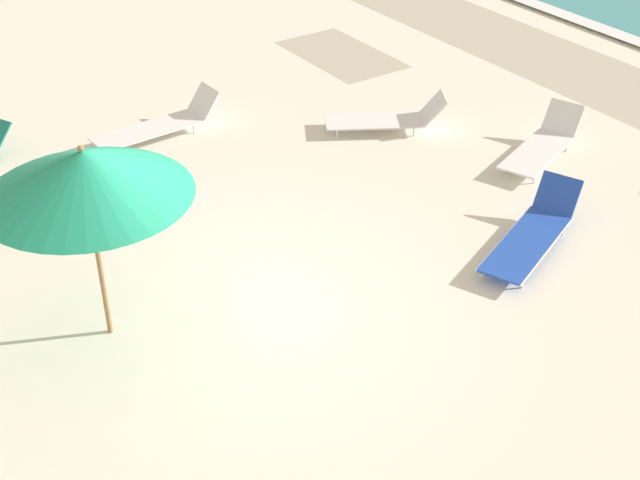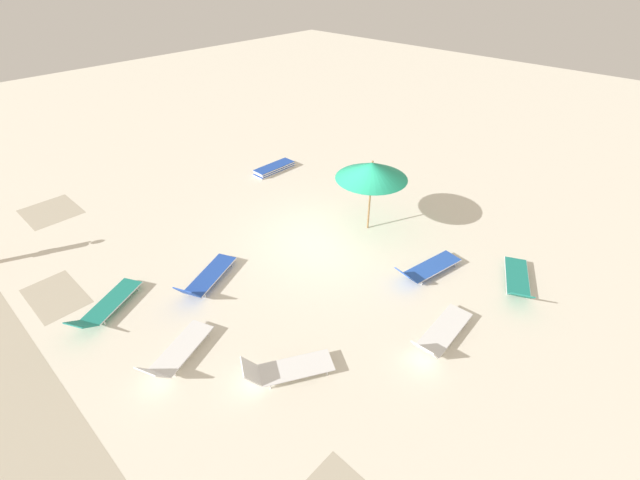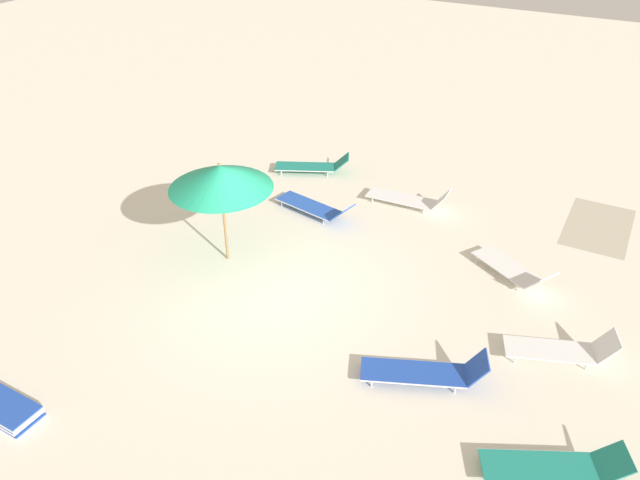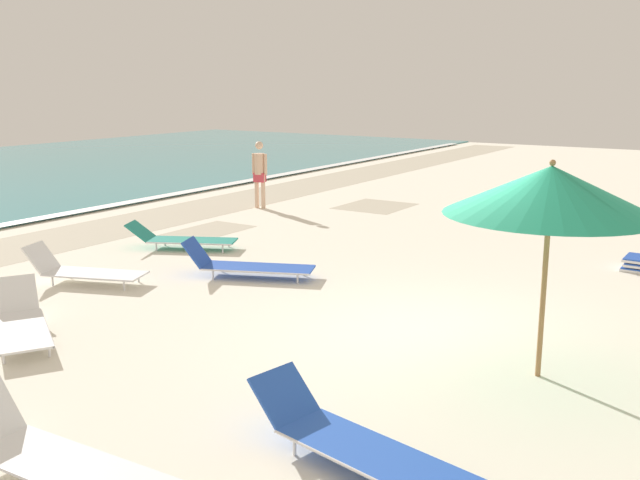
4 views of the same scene
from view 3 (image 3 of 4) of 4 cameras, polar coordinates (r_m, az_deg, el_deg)
The scene contains 9 objects.
ground_plane at distance 13.81m, azimuth -4.80°, elevation -4.48°, with size 60.00×60.00×0.16m.
beach_umbrella at distance 13.69m, azimuth -9.11°, elevation 5.70°, with size 2.30×2.30×2.46m.
sun_lounger_under_umbrella at distance 16.81m, azimuth 8.14°, elevation 3.76°, with size 0.72×2.22×0.62m.
sun_lounger_beside_umbrella at distance 12.66m, azimuth 21.22°, elevation -9.28°, with size 1.26×2.06×0.63m.
sun_lounger_near_water_left at distance 10.68m, azimuth 20.61°, elevation -18.79°, with size 1.50×2.21×0.52m.
sun_lounger_near_water_right at distance 16.26m, azimuth -0.46°, elevation 3.04°, with size 1.02×2.33×0.57m.
sun_lounger_mid_beach_solo at distance 18.45m, azimuth -0.68°, elevation 6.81°, with size 1.47×2.21×0.55m.
sun_lounger_mid_beach_pair_a at distance 14.50m, azimuth 17.29°, elevation -2.58°, with size 1.54×2.03×0.61m.
sun_lounger_mid_beach_pair_b at distance 11.56m, azimuth 9.64°, elevation -11.76°, with size 1.42×2.27×0.63m.
Camera 3 is at (9.11, 6.29, 8.19)m, focal length 35.00 mm.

